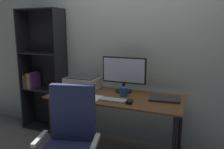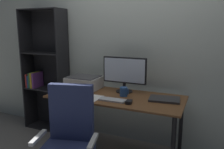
{
  "view_description": "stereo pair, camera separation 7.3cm",
  "coord_description": "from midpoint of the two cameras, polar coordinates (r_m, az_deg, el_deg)",
  "views": [
    {
      "loc": [
        0.89,
        -2.31,
        1.49
      ],
      "look_at": [
        -0.03,
        -0.04,
        0.99
      ],
      "focal_mm": 36.17,
      "sensor_mm": 36.0,
      "label": 1
    },
    {
      "loc": [
        0.96,
        -2.28,
        1.49
      ],
      "look_at": [
        -0.03,
        -0.04,
        0.99
      ],
      "focal_mm": 36.17,
      "sensor_mm": 36.0,
      "label": 2
    }
  ],
  "objects": [
    {
      "name": "back_wall",
      "position": [
        2.96,
        3.91,
        7.73
      ],
      "size": [
        6.4,
        0.1,
        2.6
      ],
      "primitive_type": "cube",
      "color": "beige",
      "rests_on": "ground"
    },
    {
      "name": "desk",
      "position": [
        2.61,
        0.15,
        -7.29
      ],
      "size": [
        1.52,
        0.68,
        0.74
      ],
      "color": "brown",
      "rests_on": "ground"
    },
    {
      "name": "monitor",
      "position": [
        2.7,
        2.24,
        0.59
      ],
      "size": [
        0.54,
        0.2,
        0.42
      ],
      "color": "black",
      "rests_on": "desk"
    },
    {
      "name": "keyboard",
      "position": [
        2.41,
        -0.67,
        -6.44
      ],
      "size": [
        0.29,
        0.11,
        0.02
      ],
      "primitive_type": "cube",
      "rotation": [
        0.0,
        0.0,
        0.02
      ],
      "color": "#B7BABC",
      "rests_on": "desk"
    },
    {
      "name": "mouse",
      "position": [
        2.33,
        3.56,
        -6.9
      ],
      "size": [
        0.07,
        0.1,
        0.03
      ],
      "primitive_type": "cube",
      "rotation": [
        0.0,
        0.0,
        0.12
      ],
      "color": "black",
      "rests_on": "desk"
    },
    {
      "name": "coffee_mug",
      "position": [
        2.56,
        2.15,
        -4.36
      ],
      "size": [
        0.1,
        0.09,
        0.1
      ],
      "color": "#285193",
      "rests_on": "desk"
    },
    {
      "name": "laptop",
      "position": [
        2.5,
        12.29,
        -6.0
      ],
      "size": [
        0.35,
        0.27,
        0.02
      ],
      "primitive_type": "cube",
      "rotation": [
        0.0,
        0.0,
        0.12
      ],
      "color": "#2D2D30",
      "rests_on": "desk"
    },
    {
      "name": "printer",
      "position": [
        2.9,
        -8.02,
        -2.04
      ],
      "size": [
        0.4,
        0.34,
        0.16
      ],
      "color": "silver",
      "rests_on": "desk"
    },
    {
      "name": "paper_sheet",
      "position": [
        2.5,
        -6.4,
        -6.05
      ],
      "size": [
        0.22,
        0.3,
        0.0
      ],
      "primitive_type": "cube",
      "rotation": [
        0.0,
        0.0,
        -0.02
      ],
      "color": "white",
      "rests_on": "desk"
    },
    {
      "name": "bookshelf",
      "position": [
        3.49,
        -17.56,
        0.56
      ],
      "size": [
        0.67,
        0.28,
        1.77
      ],
      "color": "black",
      "rests_on": "ground"
    }
  ]
}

